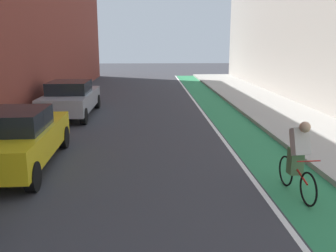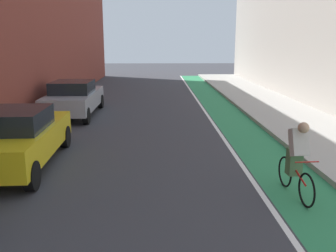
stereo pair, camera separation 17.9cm
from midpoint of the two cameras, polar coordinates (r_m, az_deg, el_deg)
ground_plane at (r=14.09m, az=-3.89°, el=-0.00°), size 85.27×85.27×0.00m
bike_lane_paint at (r=16.36m, az=8.59°, el=1.70°), size 1.60×38.76×0.00m
lane_divider_stripe at (r=16.21m, az=5.46°, el=1.68°), size 0.12×38.76×0.00m
sidewalk_right at (r=17.02m, az=16.96°, el=1.95°), size 3.44×38.76×0.14m
building_facade_right at (r=19.74m, az=24.02°, el=14.36°), size 2.40×34.76×8.02m
parked_sedan_yellow_cab at (r=10.09m, az=-23.24°, el=-1.69°), size 2.04×4.51×1.53m
parked_sedan_silver at (r=16.44m, az=-15.20°, el=4.23°), size 1.93×4.70×1.53m
cyclist_mid at (r=8.03m, az=18.98°, el=-4.45°), size 0.48×1.73×1.62m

